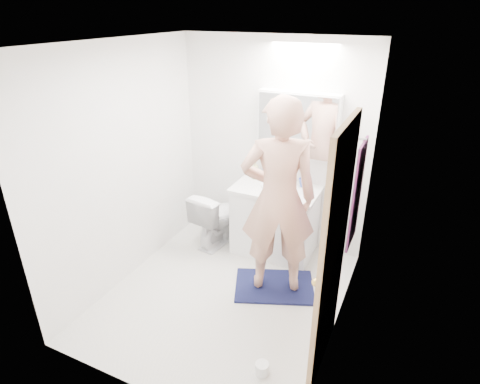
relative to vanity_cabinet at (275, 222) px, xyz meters
The scene contains 23 objects.
floor 1.05m from the vanity_cabinet, 99.26° to the right, with size 2.50×2.50×0.00m, color silver.
ceiling 2.24m from the vanity_cabinet, 99.26° to the right, with size 2.50×2.50×0.00m, color white.
wall_back 0.87m from the vanity_cabinet, 118.91° to the left, with size 2.50×2.50×0.00m, color white.
wall_front 2.36m from the vanity_cabinet, 94.06° to the right, with size 2.50×2.50×0.00m, color white.
wall_left 1.78m from the vanity_cabinet, 142.50° to the right, with size 2.50×2.50×0.00m, color white.
wall_right 1.57m from the vanity_cabinet, 45.67° to the right, with size 2.50×2.50×0.00m, color white.
vanity_cabinet is the anchor object (origin of this frame).
countertop 0.41m from the vanity_cabinet, 90.00° to the right, with size 0.95×0.58×0.04m, color silver.
sink_basin 0.45m from the vanity_cabinet, 90.00° to the left, with size 0.36×0.36×0.03m, color white.
faucet 0.56m from the vanity_cabinet, 90.00° to the left, with size 0.02×0.02×0.16m, color silver.
medicine_cabinet 1.14m from the vanity_cabinet, 55.82° to the left, with size 0.88×0.14×0.70m, color white.
mirror_panel 1.13m from the vanity_cabinet, 43.22° to the left, with size 0.84×0.01×0.66m, color silver.
toilet 0.70m from the vanity_cabinet, behind, with size 0.39×0.68×0.69m, color white.
bath_rug 0.79m from the vanity_cabinet, 68.53° to the right, with size 0.80×0.55×0.02m, color #141A3F.
person 0.94m from the vanity_cabinet, 68.53° to the right, with size 0.71×0.47×1.95m, color tan.
door 1.72m from the vanity_cabinet, 54.95° to the right, with size 0.04×0.80×2.00m, color tan.
door_knob 1.92m from the vanity_cabinet, 61.34° to the right, with size 0.06×0.06×0.06m, color gold.
towel 1.23m from the vanity_cabinet, 24.27° to the right, with size 0.02×0.42×1.00m, color #101C34.
towel_hook 1.58m from the vanity_cabinet, 24.57° to the right, with size 0.02×0.02×0.07m, color silver.
soap_bottle_a 0.64m from the vanity_cabinet, 154.67° to the left, with size 0.08×0.08×0.22m, color #C1BD7C.
soap_bottle_b 0.58m from the vanity_cabinet, 137.87° to the left, with size 0.07×0.08×0.16m, color #5178AE.
toothbrush_cup 0.57m from the vanity_cabinet, 31.71° to the left, with size 0.11×0.11×0.10m, color #384EA9.
toilet_paper_roll 1.81m from the vanity_cabinet, 72.21° to the right, with size 0.11×0.11×0.10m, color white.
Camera 1 is at (1.50, -2.84, 2.64)m, focal length 29.73 mm.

